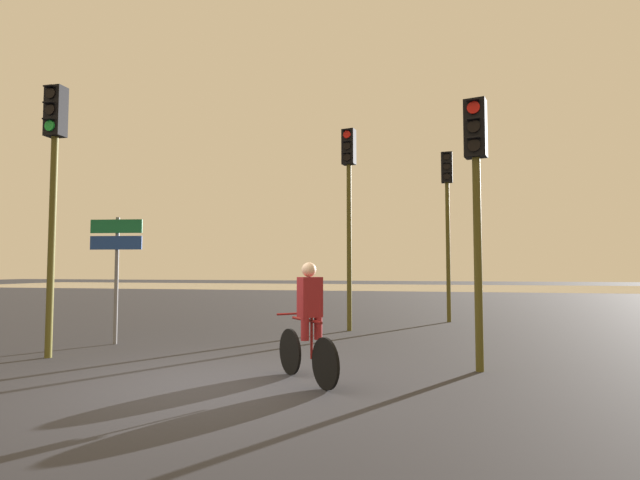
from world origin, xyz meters
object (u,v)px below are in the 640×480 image
traffic_light_center (349,191)px  direction_sign_post (116,256)px  traffic_light_far_right (447,204)px  traffic_light_near_left (54,169)px  traffic_light_near_right (476,180)px  cyclist (309,321)px

traffic_light_center → direction_sign_post: size_ratio=1.95×
traffic_light_far_right → traffic_light_near_left: size_ratio=1.04×
traffic_light_near_left → traffic_light_far_right: bearing=-131.8°
traffic_light_far_right → traffic_light_near_right: bearing=96.0°
traffic_light_near_right → direction_sign_post: (-7.02, 1.18, -1.09)m
traffic_light_near_right → traffic_light_center: bearing=-43.7°
traffic_light_center → traffic_light_near_left: traffic_light_center is taller
traffic_light_far_right → traffic_light_near_left: 10.26m
traffic_light_near_right → cyclist: 3.36m
traffic_light_near_right → traffic_light_center: size_ratio=0.82×
traffic_light_near_right → traffic_light_near_left: size_ratio=0.87×
direction_sign_post → traffic_light_near_left: bearing=76.7°
traffic_light_center → cyclist: (0.40, -5.71, -2.67)m
traffic_light_center → traffic_light_near_left: size_ratio=1.06×
traffic_light_near_right → traffic_light_near_left: (-7.17, -0.45, 0.41)m
traffic_light_near_left → direction_sign_post: traffic_light_near_left is taller
traffic_light_near_left → traffic_light_center: bearing=-131.7°
traffic_light_near_left → direction_sign_post: 2.22m
traffic_light_center → traffic_light_near_left: (-4.45, -4.88, -0.19)m
traffic_light_center → cyclist: traffic_light_center is taller
traffic_light_center → cyclist: bearing=105.1°
traffic_light_far_right → traffic_light_center: 3.65m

